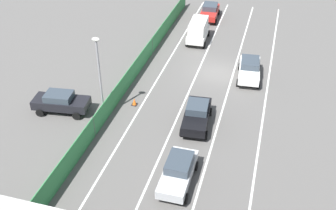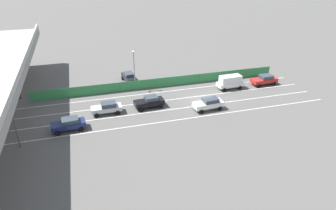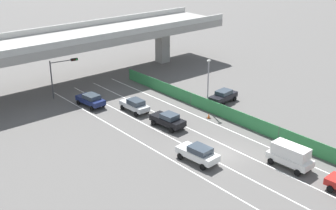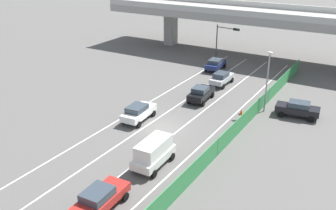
{
  "view_description": "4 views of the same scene",
  "coord_description": "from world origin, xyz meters",
  "px_view_note": "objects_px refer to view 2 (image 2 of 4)",
  "views": [
    {
      "loc": [
        -4.58,
        32.57,
        18.39
      ],
      "look_at": [
        2.45,
        7.55,
        0.82
      ],
      "focal_mm": 43.14,
      "sensor_mm": 36.0,
      "label": 1
    },
    {
      "loc": [
        -40.35,
        17.18,
        20.99
      ],
      "look_at": [
        -1.94,
        6.06,
        0.98
      ],
      "focal_mm": 33.29,
      "sensor_mm": 36.0,
      "label": 2
    },
    {
      "loc": [
        -29.63,
        -26.56,
        21.2
      ],
      "look_at": [
        1.08,
        9.63,
        2.08
      ],
      "focal_mm": 46.26,
      "sensor_mm": 36.0,
      "label": 3
    },
    {
      "loc": [
        17.78,
        -28.25,
        16.58
      ],
      "look_at": [
        -0.85,
        2.44,
        1.38
      ],
      "focal_mm": 40.49,
      "sensor_mm": 36.0,
      "label": 4
    }
  ],
  "objects_px": {
    "car_sedan_black": "(149,102)",
    "parked_sedan_dark": "(129,77)",
    "car_sedan_silver": "(107,108)",
    "car_sedan_navy": "(69,124)",
    "street_lamp": "(134,66)",
    "traffic_light": "(17,113)",
    "car_van_white": "(230,81)",
    "car_sedan_red": "(265,79)",
    "car_sedan_white": "(209,103)",
    "traffic_cone": "(150,90)"
  },
  "relations": [
    {
      "from": "car_sedan_silver",
      "to": "traffic_light",
      "type": "xyz_separation_m",
      "value": [
        -4.38,
        10.67,
        2.89
      ]
    },
    {
      "from": "car_sedan_red",
      "to": "car_van_white",
      "type": "relative_size",
      "value": 1.05
    },
    {
      "from": "traffic_light",
      "to": "car_sedan_silver",
      "type": "bearing_deg",
      "value": -67.68
    },
    {
      "from": "car_sedan_red",
      "to": "car_sedan_black",
      "type": "relative_size",
      "value": 1.02
    },
    {
      "from": "car_sedan_silver",
      "to": "street_lamp",
      "type": "xyz_separation_m",
      "value": [
        7.42,
        -5.44,
        3.14
      ]
    },
    {
      "from": "car_sedan_navy",
      "to": "car_van_white",
      "type": "distance_m",
      "value": 26.8
    },
    {
      "from": "car_sedan_silver",
      "to": "car_sedan_white",
      "type": "xyz_separation_m",
      "value": [
        -2.84,
        -14.36,
        0.03
      ]
    },
    {
      "from": "car_sedan_silver",
      "to": "car_sedan_black",
      "type": "bearing_deg",
      "value": -88.35
    },
    {
      "from": "car_van_white",
      "to": "parked_sedan_dark",
      "type": "distance_m",
      "value": 17.47
    },
    {
      "from": "parked_sedan_dark",
      "to": "traffic_light",
      "type": "distance_m",
      "value": 22.04
    },
    {
      "from": "traffic_light",
      "to": "car_sedan_navy",
      "type": "bearing_deg",
      "value": -78.31
    },
    {
      "from": "car_sedan_navy",
      "to": "parked_sedan_dark",
      "type": "distance_m",
      "value": 17.41
    },
    {
      "from": "traffic_cone",
      "to": "car_sedan_black",
      "type": "bearing_deg",
      "value": 166.86
    },
    {
      "from": "car_sedan_silver",
      "to": "parked_sedan_dark",
      "type": "relative_size",
      "value": 0.95
    },
    {
      "from": "street_lamp",
      "to": "car_sedan_white",
      "type": "bearing_deg",
      "value": -138.99
    },
    {
      "from": "car_van_white",
      "to": "car_sedan_navy",
      "type": "bearing_deg",
      "value": 103.99
    },
    {
      "from": "car_sedan_white",
      "to": "traffic_cone",
      "type": "height_order",
      "value": "car_sedan_white"
    },
    {
      "from": "car_sedan_red",
      "to": "car_sedan_silver",
      "type": "xyz_separation_m",
      "value": [
        -3.21,
        27.31,
        -0.01
      ]
    },
    {
      "from": "car_sedan_black",
      "to": "car_sedan_white",
      "type": "distance_m",
      "value": 8.67
    },
    {
      "from": "car_sedan_navy",
      "to": "traffic_cone",
      "type": "height_order",
      "value": "car_sedan_navy"
    },
    {
      "from": "car_sedan_silver",
      "to": "street_lamp",
      "type": "bearing_deg",
      "value": -36.28
    },
    {
      "from": "car_sedan_red",
      "to": "car_sedan_navy",
      "type": "height_order",
      "value": "car_sedan_red"
    },
    {
      "from": "traffic_light",
      "to": "car_van_white",
      "type": "bearing_deg",
      "value": -76.41
    },
    {
      "from": "car_sedan_white",
      "to": "traffic_light",
      "type": "bearing_deg",
      "value": 93.51
    },
    {
      "from": "traffic_cone",
      "to": "car_sedan_white",
      "type": "bearing_deg",
      "value": -140.96
    },
    {
      "from": "car_sedan_black",
      "to": "street_lamp",
      "type": "bearing_deg",
      "value": 6.24
    },
    {
      "from": "car_sedan_red",
      "to": "traffic_light",
      "type": "bearing_deg",
      "value": 101.3
    },
    {
      "from": "car_sedan_white",
      "to": "car_sedan_black",
      "type": "bearing_deg",
      "value": 69.61
    },
    {
      "from": "car_sedan_navy",
      "to": "car_sedan_silver",
      "type": "xyz_separation_m",
      "value": [
        3.25,
        -5.23,
        0.0
      ]
    },
    {
      "from": "car_sedan_navy",
      "to": "street_lamp",
      "type": "height_order",
      "value": "street_lamp"
    },
    {
      "from": "car_sedan_red",
      "to": "car_sedan_white",
      "type": "xyz_separation_m",
      "value": [
        -6.05,
        12.95,
        0.03
      ]
    },
    {
      "from": "car_sedan_silver",
      "to": "street_lamp",
      "type": "relative_size",
      "value": 0.65
    },
    {
      "from": "car_sedan_navy",
      "to": "parked_sedan_dark",
      "type": "bearing_deg",
      "value": -36.14
    },
    {
      "from": "car_sedan_white",
      "to": "street_lamp",
      "type": "distance_m",
      "value": 13.94
    },
    {
      "from": "car_sedan_red",
      "to": "car_sedan_black",
      "type": "height_order",
      "value": "car_sedan_black"
    },
    {
      "from": "car_sedan_silver",
      "to": "parked_sedan_dark",
      "type": "xyz_separation_m",
      "value": [
        10.81,
        -5.04,
        0.02
      ]
    },
    {
      "from": "car_van_white",
      "to": "car_sedan_silver",
      "type": "height_order",
      "value": "car_van_white"
    },
    {
      "from": "car_sedan_navy",
      "to": "car_sedan_black",
      "type": "relative_size",
      "value": 0.98
    },
    {
      "from": "traffic_cone",
      "to": "parked_sedan_dark",
      "type": "bearing_deg",
      "value": 25.39
    },
    {
      "from": "car_sedan_silver",
      "to": "traffic_cone",
      "type": "height_order",
      "value": "car_sedan_silver"
    },
    {
      "from": "car_van_white",
      "to": "street_lamp",
      "type": "bearing_deg",
      "value": 74.71
    },
    {
      "from": "street_lamp",
      "to": "traffic_cone",
      "type": "height_order",
      "value": "street_lamp"
    },
    {
      "from": "car_sedan_white",
      "to": "car_sedan_navy",
      "type": "bearing_deg",
      "value": 91.2
    },
    {
      "from": "car_sedan_black",
      "to": "parked_sedan_dark",
      "type": "height_order",
      "value": "car_sedan_black"
    },
    {
      "from": "car_sedan_black",
      "to": "car_sedan_white",
      "type": "bearing_deg",
      "value": -110.39
    },
    {
      "from": "car_sedan_navy",
      "to": "traffic_light",
      "type": "relative_size",
      "value": 0.83
    },
    {
      "from": "car_sedan_navy",
      "to": "parked_sedan_dark",
      "type": "height_order",
      "value": "parked_sedan_dark"
    },
    {
      "from": "car_sedan_black",
      "to": "car_sedan_silver",
      "type": "height_order",
      "value": "car_sedan_black"
    },
    {
      "from": "car_sedan_white",
      "to": "car_sedan_red",
      "type": "bearing_deg",
      "value": -64.96
    },
    {
      "from": "car_sedan_navy",
      "to": "street_lamp",
      "type": "xyz_separation_m",
      "value": [
        10.67,
        -10.67,
        3.15
      ]
    }
  ]
}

